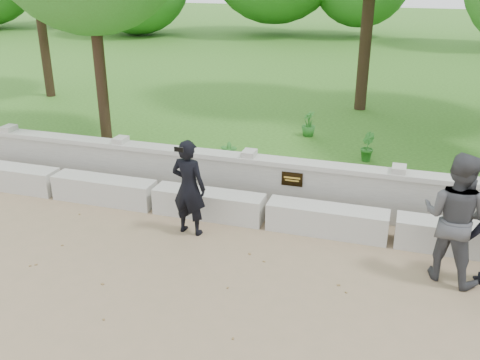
% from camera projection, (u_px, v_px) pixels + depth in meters
% --- Properties ---
extents(ground, '(80.00, 80.00, 0.00)m').
position_uv_depth(ground, '(229.00, 285.00, 7.15)').
color(ground, '#8D7456').
rests_on(ground, ground).
extents(lawn, '(40.00, 22.00, 0.25)m').
position_uv_depth(lawn, '(352.00, 77.00, 19.46)').
color(lawn, '#2F5719').
rests_on(lawn, ground).
extents(concrete_bench, '(11.90, 0.45, 0.45)m').
position_uv_depth(concrete_bench, '(266.00, 212.00, 8.74)').
color(concrete_bench, beige).
rests_on(concrete_bench, ground).
extents(parapet_wall, '(12.50, 0.35, 0.90)m').
position_uv_depth(parapet_wall, '(277.00, 183.00, 9.27)').
color(parapet_wall, '#BBB9B0').
rests_on(parapet_wall, ground).
extents(man_main, '(0.61, 0.55, 1.55)m').
position_uv_depth(man_main, '(189.00, 187.00, 8.27)').
color(man_main, black).
rests_on(man_main, ground).
extents(visitor_left, '(1.08, 0.98, 1.80)m').
position_uv_depth(visitor_left, '(455.00, 218.00, 7.01)').
color(visitor_left, '#3F4044').
rests_on(visitor_left, ground).
extents(shrub_a, '(0.37, 0.31, 0.61)m').
position_uv_depth(shrub_a, '(229.00, 158.00, 10.16)').
color(shrub_a, '#2B7026').
rests_on(shrub_a, lawn).
extents(shrub_b, '(0.33, 0.38, 0.59)m').
position_uv_depth(shrub_b, '(367.00, 147.00, 10.83)').
color(shrub_b, '#2B7026').
rests_on(shrub_b, lawn).
extents(shrub_d, '(0.42, 0.43, 0.59)m').
position_uv_depth(shrub_d, '(309.00, 124.00, 12.37)').
color(shrub_d, '#2B7026').
rests_on(shrub_d, lawn).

